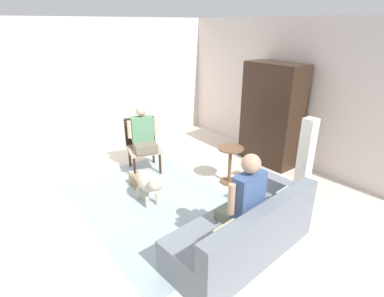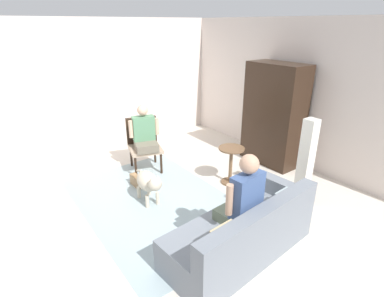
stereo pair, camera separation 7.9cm
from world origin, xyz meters
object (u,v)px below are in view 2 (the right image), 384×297
Objects in this scene: person_on_couch at (243,197)px; round_end_table at (231,162)px; couch at (244,233)px; armoire_cabinet at (274,115)px; dog at (148,182)px; person_on_armchair at (144,132)px; handbag at (136,181)px; armchair at (143,140)px; column_lamp at (305,163)px.

person_on_couch reaches higher than round_end_table.
couch is 1.02× the size of armoire_cabinet.
armoire_cabinet reaches higher than dog.
dog is at bearing -100.75° from round_end_table.
person_on_armchair is 0.92m from handbag.
armchair is 3.31× the size of handbag.
handbag is (-0.87, -1.40, -0.30)m from round_end_table.
person_on_couch is 1.35× the size of round_end_table.
person_on_couch is 1.75m from dog.
armchair is 0.71× the size of column_lamp.
armoire_cabinet is at bearing 75.91° from handbag.
person_on_armchair reaches higher than armchair.
armchair is 1.33m from dog.
couch is 2.31m from handbag.
person_on_couch reaches higher than couch.
round_end_table is at bearing 140.97° from person_on_couch.
round_end_table is (-1.38, 1.12, -0.40)m from person_on_couch.
person_on_armchair is at bearing -16.66° from armchair.
couch is 2.76m from person_on_armchair.
person_on_armchair reaches higher than handbag.
handbag is (-2.00, -1.85, -0.58)m from column_lamp.
dog is (-1.66, -0.35, -0.44)m from person_on_couch.
person_on_armchair is at bearing 153.77° from dog.
handbag is (-2.26, -0.27, -0.70)m from person_on_couch.
column_lamp is (2.60, 1.37, 0.12)m from armchair.
person_on_armchair is at bearing -143.83° from round_end_table.
round_end_table is 0.49× the size of column_lamp.
person_on_armchair is 1.00× the size of dog.
round_end_table is at bearing 79.25° from dog.
dog is 0.65m from handbag.
person_on_armchair is 1.67m from round_end_table.
armchair is at bearing -148.27° from round_end_table.
person_on_armchair is at bearing 177.30° from couch.
handbag is at bearing 173.20° from dog.
dog is (-0.28, -1.47, -0.04)m from round_end_table.
handbag is at bearing -172.27° from couch.
handbag is at bearing -137.21° from column_lamp.
dog is (1.19, -0.56, -0.20)m from armchair.
person_on_armchair is at bearing 135.03° from handbag.
dog is (1.03, -0.51, -0.42)m from person_on_armchair.
dog reaches higher than handbag.
dog is 0.41× the size of armoire_cabinet.
person_on_couch is 1.83m from round_end_table.
armoire_cabinet is at bearing 88.37° from dog.
round_end_table is at bearing 31.73° from armchair.
column_lamp reaches higher than couch.
column_lamp reaches higher than handbag.
armoire_cabinet reaches higher than person_on_armchair.
armoire_cabinet reaches higher than column_lamp.
handbag is (-0.67, -2.68, -0.89)m from armoire_cabinet.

